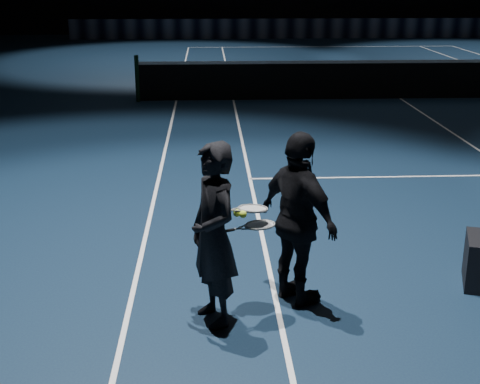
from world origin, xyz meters
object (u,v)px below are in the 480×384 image
at_px(player_a, 214,235).
at_px(tennis_balls, 240,212).
at_px(player_b, 299,220).
at_px(racket_lower, 260,225).
at_px(racket_upper, 253,209).

distance_m(player_a, tennis_balls, 0.31).
relative_size(player_b, racket_lower, 2.42).
relative_size(racket_lower, tennis_balls, 5.67).
relative_size(racket_lower, racket_upper, 1.00).
height_order(player_a, racket_lower, player_a).
bearing_deg(player_b, racket_upper, 74.46).
bearing_deg(tennis_balls, player_a, -155.65).
bearing_deg(player_a, player_b, 88.26).
height_order(player_b, racket_lower, player_b).
bearing_deg(player_b, tennis_balls, 79.06).
distance_m(racket_lower, tennis_balls, 0.25).
bearing_deg(racket_upper, tennis_balls, -170.43).
distance_m(player_a, racket_lower, 0.45).
relative_size(racket_upper, tennis_balls, 5.67).
xyz_separation_m(player_a, racket_upper, (0.35, 0.19, 0.17)).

